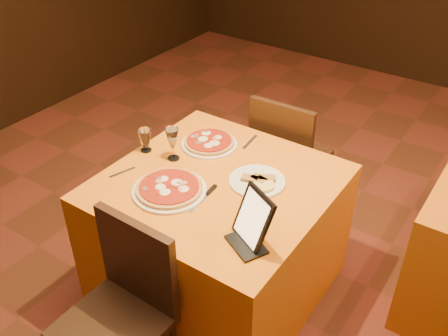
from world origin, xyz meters
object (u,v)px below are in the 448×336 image
Objects in this scene: pizza_near at (169,189)px; tablet at (253,218)px; wine_glass at (173,144)px; main_table at (219,236)px; pizza_far at (209,143)px; chair_main_near at (112,326)px; chair_main_far at (291,156)px; water_glass at (145,140)px.

pizza_near is 0.53m from tablet.
main_table is at bearing -5.72° from wine_glass.
tablet reaches higher than pizza_near.
tablet is (0.61, -0.52, 0.10)m from pizza_far.
chair_main_far is at bearing 91.01° from chair_main_near.
pizza_far is (-0.24, 1.05, 0.31)m from chair_main_near.
wine_glass is at bearing 111.84° from chair_main_near.
wine_glass reaches higher than water_glass.
pizza_near is at bearing -32.13° from water_glass.
chair_main_near is 0.77m from tablet.
chair_main_near is at bearing 88.79° from chair_main_far.
tablet reaches higher than chair_main_near.
pizza_near is at bearing -54.66° from wine_glass.
pizza_far reaches higher than main_table.
tablet reaches higher than pizza_far.
chair_main_near is at bearing -90.00° from main_table.
chair_main_near is at bearing -97.80° from tablet.
pizza_far is at bearing 43.71° from water_glass.
tablet is at bearing -6.61° from pizza_near.
water_glass reaches higher than pizza_near.
water_glass is (-0.49, 0.01, 0.44)m from main_table.
chair_main_far is at bearing 67.61° from pizza_far.
wine_glass is (-0.32, 0.03, 0.47)m from main_table.
chair_main_near reaches higher than pizza_far.
wine_glass is 1.46× the size of water_glass.
main_table is at bearing -46.73° from pizza_far.
pizza_near is (-0.15, -0.21, 0.39)m from main_table.
pizza_near is 1.93× the size of wine_glass.
wine_glass reaches higher than pizza_far.
chair_main_near reaches higher than pizza_near.
wine_glass reaches higher than chair_main_far.
pizza_near is (-0.15, -1.04, 0.31)m from chair_main_far.
tablet is (0.37, -1.10, 0.41)m from chair_main_far.
chair_main_far reaches higher than main_table.
tablet reaches higher than wine_glass.
water_glass is (-0.49, 0.81, 0.36)m from chair_main_near.
tablet is (0.37, -0.27, 0.49)m from main_table.
water_glass is (-0.49, -0.82, 0.36)m from chair_main_far.
tablet reaches higher than main_table.
tablet is at bearing -23.62° from wine_glass.
water_glass is at bearing -173.03° from wine_glass.
pizza_far is 1.29× the size of tablet.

